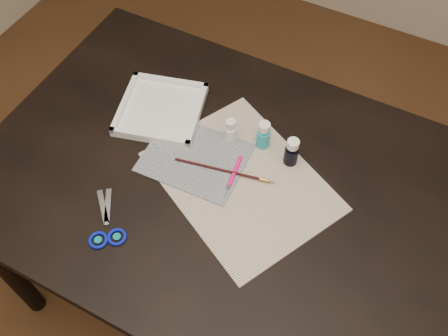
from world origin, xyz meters
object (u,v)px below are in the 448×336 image
at_px(paint_bottle_navy, 292,152).
at_px(scissors, 103,218).
at_px(canvas, 195,158).
at_px(paint_bottle_white, 231,130).
at_px(palette_tray, 161,109).
at_px(paper, 241,181).
at_px(paint_bottle_cyan, 264,135).

distance_m(paint_bottle_navy, scissors, 0.51).
bearing_deg(paint_bottle_navy, scissors, -132.27).
height_order(canvas, paint_bottle_white, paint_bottle_white).
height_order(paint_bottle_navy, palette_tray, paint_bottle_navy).
bearing_deg(paper, palette_tray, 161.32).
relative_size(canvas, scissors, 1.44).
distance_m(canvas, scissors, 0.29).
xyz_separation_m(paint_bottle_white, scissors, (-0.16, -0.37, -0.03)).
relative_size(canvas, paint_bottle_navy, 2.99).
height_order(canvas, paint_bottle_cyan, paint_bottle_cyan).
bearing_deg(paint_bottle_white, palette_tray, -178.64).
bearing_deg(paper, paint_bottle_cyan, 90.34).
bearing_deg(paint_bottle_white, canvas, -117.91).
relative_size(scissors, palette_tray, 0.81).
height_order(paint_bottle_white, paint_bottle_navy, paint_bottle_navy).
distance_m(paper, palette_tray, 0.33).
bearing_deg(palette_tray, scissors, -81.23).
bearing_deg(paint_bottle_white, scissors, -113.99).
bearing_deg(palette_tray, paint_bottle_cyan, 5.13).
relative_size(paper, paint_bottle_navy, 5.20).
height_order(paint_bottle_white, palette_tray, paint_bottle_white).
relative_size(paint_bottle_navy, palette_tray, 0.39).
xyz_separation_m(canvas, palette_tray, (-0.17, 0.10, 0.01)).
height_order(paint_bottle_navy, scissors, paint_bottle_navy).
bearing_deg(canvas, paint_bottle_white, 62.09).
relative_size(canvas, paint_bottle_white, 3.55).
relative_size(paint_bottle_white, paint_bottle_navy, 0.84).
bearing_deg(paint_bottle_navy, paint_bottle_white, -178.31).
height_order(paper, paint_bottle_navy, paint_bottle_navy).
distance_m(paint_bottle_cyan, paint_bottle_navy, 0.09).
bearing_deg(scissors, paint_bottle_white, -69.56).
height_order(paint_bottle_cyan, scissors, paint_bottle_cyan).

